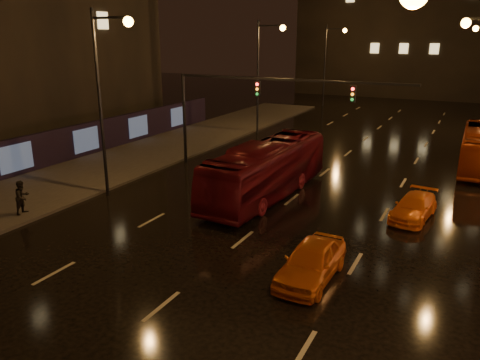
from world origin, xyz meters
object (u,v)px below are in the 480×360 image
object	(u,v)px
bus_red	(267,170)
taxi_near	(311,261)
taxi_far	(414,207)
pedestrian_b	(22,197)

from	to	relation	value
bus_red	taxi_near	xyz separation A→B (m)	(5.32, -7.92, -0.82)
bus_red	taxi_far	world-z (taller)	bus_red
bus_red	taxi_far	xyz separation A→B (m)	(7.82, 0.19, -0.96)
taxi_far	bus_red	bearing A→B (deg)	-171.49
pedestrian_b	bus_red	bearing A→B (deg)	-57.97
taxi_near	taxi_far	bearing A→B (deg)	74.15
pedestrian_b	taxi_far	bearing A→B (deg)	-73.05
taxi_near	pedestrian_b	xyz separation A→B (m)	(-14.82, -0.45, 0.28)
taxi_near	taxi_far	xyz separation A→B (m)	(2.51, 8.12, -0.14)
bus_red	taxi_far	size ratio (longest dim) A/B	2.78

